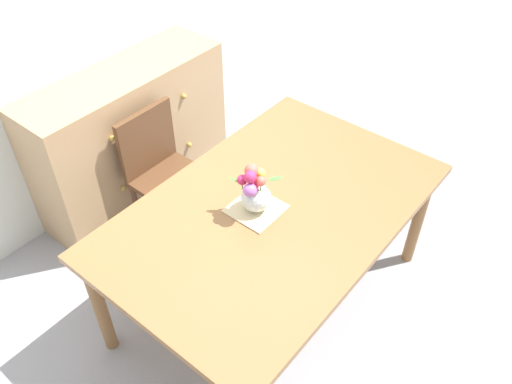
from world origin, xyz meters
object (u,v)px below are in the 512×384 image
at_px(chair_far, 162,168).
at_px(dresser, 132,138).
at_px(dining_table, 273,218).
at_px(flower_vase, 255,192).

bearing_deg(chair_far, dresser, -104.41).
xyz_separation_m(dining_table, chair_far, (0.05, 0.92, -0.18)).
relative_size(dresser, flower_vase, 5.17).
bearing_deg(dresser, dining_table, -96.61).
bearing_deg(chair_far, dining_table, 86.98).
xyz_separation_m(chair_far, flower_vase, (-0.12, -0.86, 0.37)).
bearing_deg(flower_vase, dresser, 79.77).
height_order(dining_table, dresser, dresser).
bearing_deg(dresser, flower_vase, -100.23).
height_order(dresser, flower_vase, flower_vase).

